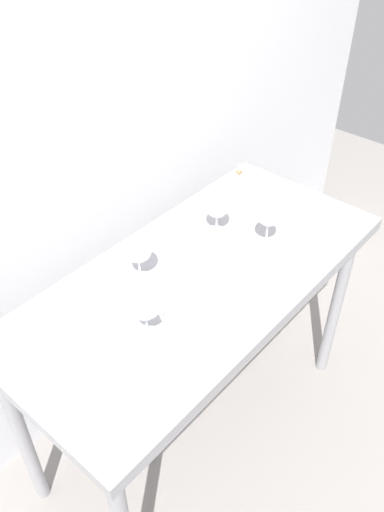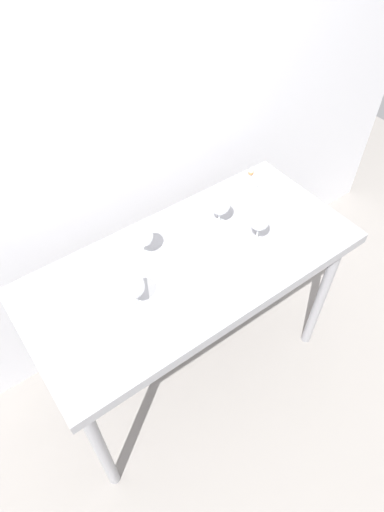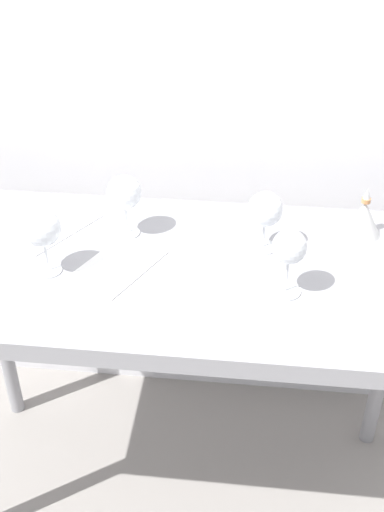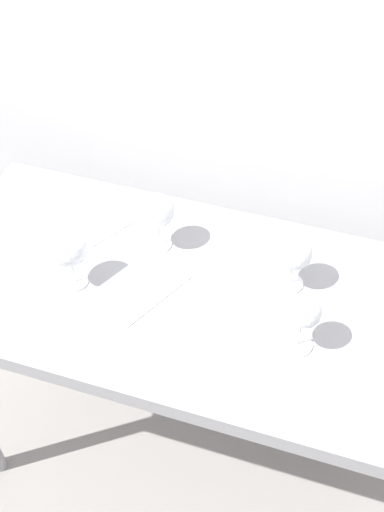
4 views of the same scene
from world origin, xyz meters
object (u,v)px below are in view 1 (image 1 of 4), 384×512
object	(u,v)px
wine_glass_near_left	(145,305)
tasting_sheet_lower	(175,298)
wine_glass_near_right	(269,217)
decanter_funnel	(238,183)
wine_glass_far_left	(138,250)
tasting_sheet_upper	(88,312)
wine_glass_far_right	(217,207)

from	to	relation	value
wine_glass_near_left	tasting_sheet_lower	xyz separation A→B (m)	(0.17, 0.04, -0.12)
wine_glass_near_right	decanter_funnel	xyz separation A→B (m)	(0.21, 0.28, -0.07)
wine_glass_far_left	tasting_sheet_upper	distance (m)	0.25
wine_glass_near_left	tasting_sheet_upper	world-z (taller)	wine_glass_near_left
wine_glass_far_right	decanter_funnel	size ratio (longest dim) A/B	1.17
wine_glass_far_right	decanter_funnel	bearing A→B (deg)	20.65
wine_glass_far_left	tasting_sheet_lower	size ratio (longest dim) A/B	0.72
wine_glass_far_right	wine_glass_near_left	xyz separation A→B (m)	(-0.53, -0.16, 0.01)
wine_glass_far_left	tasting_sheet_lower	xyz separation A→B (m)	(0.01, -0.15, -0.12)
wine_glass_near_left	wine_glass_far_right	bearing A→B (deg)	17.05
tasting_sheet_upper	decanter_funnel	size ratio (longest dim) A/B	1.80
wine_glass_far_right	wine_glass_near_left	size ratio (longest dim) A/B	0.93
wine_glass_far_left	wine_glass_near_right	size ratio (longest dim) A/B	1.01
wine_glass_near_right	wine_glass_far_right	size ratio (longest dim) A/B	1.05
wine_glass_near_left	tasting_sheet_lower	bearing A→B (deg)	13.72
tasting_sheet_upper	tasting_sheet_lower	xyz separation A→B (m)	(0.22, -0.16, 0.00)
wine_glass_near_right	wine_glass_far_right	bearing A→B (deg)	107.31
tasting_sheet_upper	decanter_funnel	bearing A→B (deg)	34.73
tasting_sheet_upper	decanter_funnel	distance (m)	0.85
wine_glass_far_right	tasting_sheet_upper	bearing A→B (deg)	175.84
decanter_funnel	tasting_sheet_upper	bearing A→B (deg)	-176.17
wine_glass_far_left	wine_glass_far_right	bearing A→B (deg)	-4.70
wine_glass_far_right	tasting_sheet_lower	size ratio (longest dim) A/B	0.68
wine_glass_far_left	wine_glass_near_right	bearing A→B (deg)	-26.61
tasting_sheet_lower	decanter_funnel	size ratio (longest dim) A/B	1.71
wine_glass_near_left	decanter_funnel	world-z (taller)	wine_glass_near_left
tasting_sheet_upper	wine_glass_near_left	bearing A→B (deg)	-43.90
wine_glass_far_left	decanter_funnel	size ratio (longest dim) A/B	1.23
wine_glass_near_left	decanter_funnel	xyz separation A→B (m)	(0.79, 0.26, -0.07)
tasting_sheet_upper	tasting_sheet_lower	distance (m)	0.28
decanter_funnel	tasting_sheet_lower	bearing A→B (deg)	-160.56
wine_glass_far_left	tasting_sheet_upper	world-z (taller)	wine_glass_far_left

